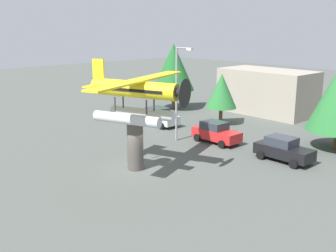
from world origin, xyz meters
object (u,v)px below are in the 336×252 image
Objects in this scene: car_far_black at (283,149)px; tree_west at (173,67)px; display_pedestal at (135,145)px; car_mid_red at (216,132)px; streetlight_primary at (178,87)px; storefront_building at (267,92)px; car_near_silver at (159,117)px; tree_east at (221,91)px; floatplane_monument at (136,96)px.

car_far_black is 0.56× the size of tree_west.
display_pedestal is 9.00m from car_mid_red.
streetlight_primary reaches higher than storefront_building.
car_far_black is at bearing 0.08° from car_mid_red.
car_far_black is 0.41× the size of storefront_building.
car_near_silver is (-8.27, 9.36, -0.81)m from display_pedestal.
streetlight_primary reaches higher than tree_east.
storefront_building reaches higher than car_far_black.
car_mid_red is (7.69, -0.42, 0.00)m from car_near_silver.
storefront_building is 1.35× the size of tree_west.
tree_east is at bearing 101.54° from streetlight_primary.
tree_west reaches higher than storefront_building.
car_far_black is at bearing -19.98° from tree_west.
car_near_silver and car_mid_red have the same top height.
streetlight_primary is at bearing -167.25° from car_far_black.
streetlight_primary reaches higher than display_pedestal.
streetlight_primary is (-3.07, 6.93, 2.89)m from display_pedestal.
tree_west is 8.90m from tree_east.
storefront_building is (3.69, 12.64, 1.52)m from car_near_silver.
storefront_building is (-4.00, 13.06, 1.52)m from car_mid_red.
streetlight_primary reaches higher than floatplane_monument.
car_mid_red is 0.53× the size of streetlight_primary.
tree_east is at bearing 52.55° from car_near_silver.
tree_east is at bearing 107.79° from display_pedestal.
display_pedestal is at bearing -48.51° from car_near_silver.
streetlight_primary reaches higher than tree_west.
display_pedestal is 0.80× the size of car_far_black.
tree_east is at bearing -10.85° from tree_west.
tree_west is at bearing 160.02° from car_far_black.
car_mid_red is 0.84× the size of tree_east.
floatplane_monument is at bearing 20.77° from display_pedestal.
tree_west is at bearing 126.94° from car_near_silver.
streetlight_primary reaches higher than car_far_black.
car_mid_red is 4.89m from streetlight_primary.
streetlight_primary is 1.05× the size of tree_west.
floatplane_monument reaches higher than car_near_silver.
display_pedestal is 0.67× the size of tree_east.
car_far_black is 16.77m from storefront_building.
car_far_black is at bearing 56.90° from display_pedestal.
streetlight_primary is at bearing 113.91° from display_pedestal.
tree_west is at bearing 109.28° from floatplane_monument.
floatplane_monument reaches higher than car_far_black.
display_pedestal is 0.45× the size of tree_west.
storefront_building is (-1.52, 15.07, -2.18)m from streetlight_primary.
tree_west is (-13.16, 15.86, 3.19)m from display_pedestal.
tree_east reaches higher than car_near_silver.
car_near_silver is 13.26m from storefront_building.
storefront_building is at bearing 81.35° from floatplane_monument.
car_near_silver is at bearing 155.02° from streetlight_primary.
car_near_silver is 6.58m from tree_east.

